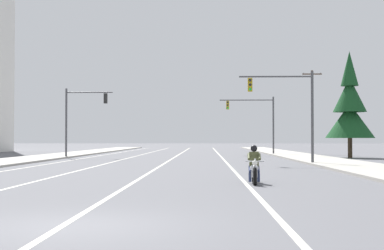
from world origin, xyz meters
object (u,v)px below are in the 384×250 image
Objects in this scene: traffic_signal_mid_right at (257,116)px; traffic_signal_near_left at (79,112)px; motorcycle_with_rider at (254,168)px; traffic_signal_near_right at (291,103)px; conifer_tree_right_verge_far at (350,109)px; utility_pole_right_far at (312,110)px.

traffic_signal_near_left is at bearing -148.76° from traffic_signal_mid_right.
motorcycle_with_rider is 38.71m from traffic_signal_mid_right.
conifer_tree_right_verge_far is (7.22, 12.87, 0.28)m from traffic_signal_near_right.
conifer_tree_right_verge_far is at bearing -84.93° from utility_pole_right_far.
traffic_signal_near_right is 1.00× the size of traffic_signal_mid_right.
motorcycle_with_rider is 42.12m from utility_pole_right_far.
traffic_signal_mid_right is 0.67× the size of utility_pole_right_far.
traffic_signal_near_left is 24.15m from conifer_tree_right_verge_far.
traffic_signal_near_left is at bearing 144.11° from traffic_signal_near_right.
traffic_signal_mid_right is at bearing 90.29° from traffic_signal_near_right.
traffic_signal_near_right is 25.52m from utility_pole_right_far.
utility_pole_right_far is at bearing 28.46° from traffic_signal_near_left.
conifer_tree_right_verge_far reaches higher than traffic_signal_near_right.
conifer_tree_right_verge_far is at bearing -52.51° from traffic_signal_mid_right.
motorcycle_with_rider is 0.24× the size of utility_pole_right_far.
motorcycle_with_rider is 31.10m from conifer_tree_right_verge_far.
utility_pole_right_far is at bearing 76.14° from motorcycle_with_rider.
motorcycle_with_rider is at bearing -95.60° from traffic_signal_mid_right.
traffic_signal_near_right and traffic_signal_near_left have the same top height.
traffic_signal_near_right is 0.65× the size of conifer_tree_right_verge_far.
utility_pole_right_far is 11.94m from conifer_tree_right_verge_far.
traffic_signal_near_left is (-16.92, 12.24, -0.04)m from traffic_signal_near_right.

